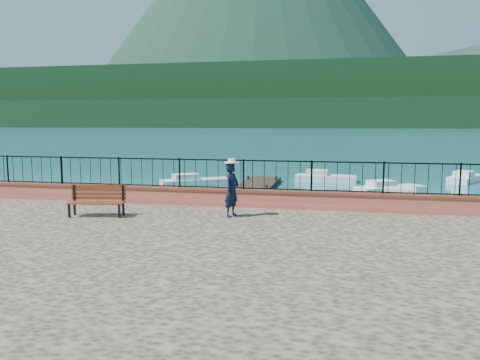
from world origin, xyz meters
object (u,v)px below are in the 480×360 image
at_px(park_bench, 97,207).
at_px(boat_3, 196,179).
at_px(boat_4, 326,176).
at_px(boat_5, 467,176).
at_px(boat_1, 413,196).
at_px(boat_0, 128,200).
at_px(person, 232,190).
at_px(boat_2, 390,187).

bearing_deg(park_bench, boat_3, 87.12).
height_order(boat_4, boat_5, same).
distance_m(park_bench, boat_4, 20.12).
distance_m(park_bench, boat_1, 15.33).
bearing_deg(boat_4, boat_3, -151.53).
bearing_deg(boat_5, boat_3, 140.42).
xyz_separation_m(boat_0, boat_1, (13.07, 3.74, 0.00)).
bearing_deg(boat_3, person, -102.26).
relative_size(park_bench, boat_1, 0.39).
bearing_deg(boat_5, boat_0, 159.47).
relative_size(park_bench, boat_3, 0.40).
height_order(boat_0, boat_1, same).
height_order(park_bench, person, person).
distance_m(person, boat_0, 9.32).
bearing_deg(boat_3, boat_2, -37.96).
distance_m(park_bench, boat_3, 15.39).
xyz_separation_m(boat_1, boat_3, (-12.25, 4.19, 0.00)).
xyz_separation_m(park_bench, boat_4, (6.18, 19.12, -1.08)).
relative_size(person, boat_2, 0.41).
height_order(boat_2, boat_5, same).
distance_m(park_bench, boat_0, 7.83).
xyz_separation_m(park_bench, boat_1, (10.55, 11.07, -1.08)).
height_order(park_bench, boat_0, park_bench).
xyz_separation_m(person, boat_5, (11.42, 19.98, -1.60)).
xyz_separation_m(boat_2, boat_4, (-3.65, 4.76, 0.00)).
height_order(person, boat_5, person).
distance_m(boat_3, boat_4, 8.78).
xyz_separation_m(boat_3, boat_5, (17.04, 5.51, 0.00)).
relative_size(person, boat_0, 0.38).
height_order(park_bench, boat_5, park_bench).
distance_m(person, boat_2, 14.89).
xyz_separation_m(boat_3, boat_4, (7.89, 3.86, 0.00)).
xyz_separation_m(person, boat_4, (2.27, 18.33, -1.60)).
bearing_deg(person, boat_2, -7.10).
bearing_deg(boat_0, boat_5, 9.66).
bearing_deg(park_bench, boat_4, 62.81).
bearing_deg(boat_2, boat_0, 178.89).
relative_size(boat_3, boat_4, 1.08).
xyz_separation_m(boat_1, boat_2, (-0.71, 3.29, 0.00)).
bearing_deg(park_bench, boat_1, 37.12).
bearing_deg(boat_4, boat_2, -50.08).
bearing_deg(boat_4, person, -94.62).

